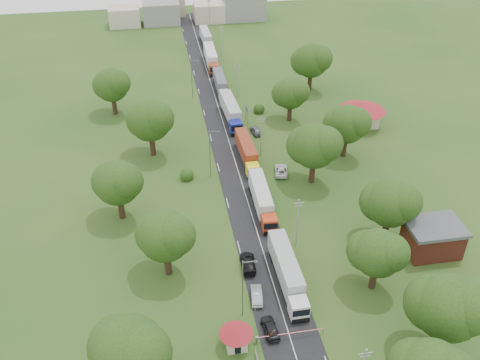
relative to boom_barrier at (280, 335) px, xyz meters
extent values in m
plane|color=#254A18|center=(1.36, 25.00, -0.89)|extent=(260.00, 260.00, 0.00)
cube|color=black|center=(1.36, 45.00, -0.89)|extent=(8.00, 200.00, 0.04)
cylinder|color=slate|center=(-3.14, 0.00, -0.34)|extent=(0.20, 0.20, 1.10)
cube|color=slate|center=(-3.14, 0.00, 0.16)|extent=(0.35, 0.35, 0.25)
cylinder|color=red|center=(1.36, 0.00, 0.11)|extent=(9.00, 0.12, 0.12)
cylinder|color=slate|center=(5.86, 0.00, -0.39)|extent=(0.10, 0.10, 1.00)
cube|color=beige|center=(-5.84, 0.00, 0.31)|extent=(2.60, 2.60, 2.40)
cone|color=maroon|center=(-5.84, 0.00, 2.01)|extent=(4.40, 4.40, 1.10)
cube|color=black|center=(-4.53, 0.00, 0.51)|extent=(0.02, 1.20, 0.90)
cube|color=black|center=(-5.84, -1.31, 0.11)|extent=(0.80, 0.02, 1.90)
cylinder|color=slate|center=(6.56, 58.80, 1.11)|extent=(0.12, 0.12, 4.00)
cylinder|color=slate|center=(6.56, 61.20, 1.11)|extent=(0.12, 0.12, 4.00)
cube|color=navy|center=(6.56, 60.00, 2.71)|extent=(0.06, 3.00, 1.00)
cube|color=silver|center=(6.56, 60.00, 2.71)|extent=(0.07, 3.10, 0.06)
cube|color=gray|center=(6.86, -10.00, 7.41)|extent=(1.60, 0.10, 0.10)
cube|color=gray|center=(6.86, -10.00, 6.91)|extent=(1.20, 0.10, 0.10)
cylinder|color=gray|center=(6.86, 18.00, 3.61)|extent=(0.24, 0.24, 9.00)
cube|color=gray|center=(6.86, 18.00, 7.41)|extent=(1.60, 0.10, 0.10)
cube|color=gray|center=(6.86, 18.00, 6.91)|extent=(1.20, 0.10, 0.10)
cylinder|color=gray|center=(6.86, 46.00, 3.61)|extent=(0.24, 0.24, 9.00)
cube|color=gray|center=(6.86, 46.00, 7.41)|extent=(1.60, 0.10, 0.10)
cube|color=gray|center=(6.86, 46.00, 6.91)|extent=(1.20, 0.10, 0.10)
cylinder|color=gray|center=(6.86, 74.00, 3.61)|extent=(0.24, 0.24, 9.00)
cube|color=gray|center=(6.86, 74.00, 7.41)|extent=(1.60, 0.10, 0.10)
cube|color=gray|center=(6.86, 74.00, 6.91)|extent=(1.20, 0.10, 0.10)
cylinder|color=gray|center=(6.86, 102.00, 3.61)|extent=(0.24, 0.24, 9.00)
cube|color=gray|center=(6.86, 102.00, 7.41)|extent=(1.60, 0.10, 0.10)
cube|color=gray|center=(6.86, 102.00, 6.91)|extent=(1.20, 0.10, 0.10)
cylinder|color=gray|center=(6.86, 130.00, 3.61)|extent=(0.24, 0.24, 9.00)
cube|color=gray|center=(6.86, 130.00, 7.41)|extent=(1.60, 0.10, 0.10)
cube|color=gray|center=(6.86, 130.00, 6.91)|extent=(1.20, 0.10, 0.10)
cylinder|color=slate|center=(-4.14, 5.00, 4.11)|extent=(0.16, 0.16, 10.00)
cube|color=slate|center=(-3.24, 5.00, 8.81)|extent=(1.80, 0.10, 0.10)
cube|color=slate|center=(-2.44, 5.00, 8.66)|extent=(0.50, 0.22, 0.15)
cylinder|color=slate|center=(-4.14, 40.00, 4.11)|extent=(0.16, 0.16, 10.00)
cube|color=slate|center=(-3.24, 40.00, 8.81)|extent=(1.80, 0.10, 0.10)
cube|color=slate|center=(-2.44, 40.00, 8.66)|extent=(0.50, 0.22, 0.15)
cylinder|color=slate|center=(-4.14, 75.00, 4.11)|extent=(0.16, 0.16, 10.00)
cube|color=slate|center=(-3.24, 75.00, 8.81)|extent=(1.80, 0.10, 0.10)
cube|color=slate|center=(-2.44, 75.00, 8.66)|extent=(0.50, 0.22, 0.15)
cylinder|color=#382616|center=(19.36, -5.00, 1.38)|extent=(1.12, 1.12, 4.55)
sphere|color=#1C3D10|center=(19.36, -5.00, 6.96)|extent=(8.40, 8.40, 8.40)
sphere|color=#1C3D10|center=(20.86, -6.20, 7.86)|extent=(6.60, 6.60, 6.60)
sphere|color=#1C3D10|center=(18.16, -3.50, 6.36)|extent=(7.20, 7.20, 7.20)
cylinder|color=#382616|center=(15.36, 7.00, 1.03)|extent=(1.04, 1.04, 3.85)
sphere|color=#1C3D10|center=(15.36, 7.00, 5.71)|extent=(7.00, 7.00, 7.00)
sphere|color=#1C3D10|center=(16.61, 6.00, 6.46)|extent=(5.50, 5.50, 5.50)
sphere|color=#1C3D10|center=(14.36, 8.25, 5.21)|extent=(6.00, 6.00, 6.00)
cylinder|color=#382616|center=(21.36, 17.00, 1.21)|extent=(1.08, 1.08, 4.20)
sphere|color=#1C3D10|center=(21.36, 17.00, 6.33)|extent=(7.70, 7.70, 7.70)
sphere|color=#1C3D10|center=(22.73, 15.90, 7.16)|extent=(6.05, 6.05, 6.05)
sphere|color=#1C3D10|center=(20.26, 18.38, 5.78)|extent=(6.60, 6.60, 6.60)
cylinder|color=#382616|center=(14.36, 35.00, 1.38)|extent=(1.12, 1.12, 4.55)
sphere|color=#1C3D10|center=(14.36, 35.00, 6.96)|extent=(8.40, 8.40, 8.40)
sphere|color=#1C3D10|center=(15.86, 33.80, 7.86)|extent=(6.60, 6.60, 6.60)
sphere|color=#1C3D10|center=(13.16, 36.50, 6.36)|extent=(7.20, 7.20, 7.20)
cylinder|color=#382616|center=(23.36, 43.00, 1.21)|extent=(1.08, 1.08, 4.20)
sphere|color=#1C3D10|center=(23.36, 43.00, 6.33)|extent=(7.70, 7.70, 7.70)
sphere|color=#1C3D10|center=(24.73, 41.90, 7.16)|extent=(6.05, 6.05, 6.05)
sphere|color=#1C3D10|center=(22.26, 44.38, 5.78)|extent=(6.60, 6.60, 6.60)
cylinder|color=#382616|center=(16.36, 60.00, 1.03)|extent=(1.04, 1.04, 3.85)
sphere|color=#1C3D10|center=(16.36, 60.00, 5.71)|extent=(7.00, 7.00, 7.00)
sphere|color=#1C3D10|center=(17.61, 59.00, 6.46)|extent=(5.50, 5.50, 5.50)
sphere|color=#1C3D10|center=(15.36, 61.25, 5.21)|extent=(6.00, 6.00, 6.00)
cylinder|color=#382616|center=(25.36, 75.00, 1.38)|extent=(1.12, 1.12, 4.55)
sphere|color=#1C3D10|center=(25.36, 75.00, 6.96)|extent=(8.40, 8.40, 8.40)
sphere|color=#1C3D10|center=(26.86, 73.80, 7.86)|extent=(6.60, 6.60, 6.60)
sphere|color=#1C3D10|center=(24.16, 76.50, 6.36)|extent=(7.20, 7.20, 7.20)
sphere|color=#1C3D10|center=(-18.64, -5.00, 6.96)|extent=(8.40, 8.40, 8.40)
sphere|color=#1C3D10|center=(-17.14, -6.20, 7.86)|extent=(6.60, 6.60, 6.60)
sphere|color=#1C3D10|center=(-19.84, -3.50, 6.36)|extent=(7.20, 7.20, 7.20)
cylinder|color=#382616|center=(-13.64, 15.00, 1.21)|extent=(1.08, 1.08, 4.20)
sphere|color=#1C3D10|center=(-13.64, 15.00, 6.33)|extent=(7.70, 7.70, 7.70)
sphere|color=#1C3D10|center=(-12.27, 13.90, 7.16)|extent=(6.05, 6.05, 6.05)
sphere|color=#1C3D10|center=(-14.74, 16.38, 5.78)|extent=(6.60, 6.60, 6.60)
cylinder|color=#382616|center=(-20.64, 30.00, 1.21)|extent=(1.08, 1.08, 4.20)
sphere|color=#1C3D10|center=(-20.64, 30.00, 6.33)|extent=(7.70, 7.70, 7.70)
sphere|color=#1C3D10|center=(-19.27, 28.90, 7.16)|extent=(6.05, 6.05, 6.05)
sphere|color=#1C3D10|center=(-21.74, 31.38, 5.78)|extent=(6.60, 6.60, 6.60)
cylinder|color=#382616|center=(-14.64, 50.00, 1.38)|extent=(1.12, 1.12, 4.55)
sphere|color=#1C3D10|center=(-14.64, 50.00, 6.96)|extent=(8.40, 8.40, 8.40)
sphere|color=#1C3D10|center=(-13.14, 48.80, 7.86)|extent=(6.60, 6.60, 6.60)
sphere|color=#1C3D10|center=(-15.84, 51.50, 6.36)|extent=(7.20, 7.20, 7.20)
cylinder|color=#382616|center=(-22.64, 70.00, 1.21)|extent=(1.08, 1.08, 4.20)
sphere|color=#1C3D10|center=(-22.64, 70.00, 6.33)|extent=(7.70, 7.70, 7.70)
sphere|color=#1C3D10|center=(-21.27, 68.90, 7.16)|extent=(6.05, 6.05, 6.05)
sphere|color=#1C3D10|center=(-23.74, 71.38, 5.78)|extent=(6.60, 6.60, 6.60)
cube|color=maroon|center=(27.36, 13.00, 1.41)|extent=(8.00, 6.00, 4.60)
cube|color=#47494F|center=(27.36, 13.00, 4.01)|extent=(8.60, 6.60, 0.60)
cube|color=beige|center=(31.36, 55.00, 1.11)|extent=(7.00, 5.00, 4.00)
cone|color=maroon|center=(31.36, 55.00, 4.01)|extent=(10.08, 10.08, 1.80)
cube|color=gray|center=(-8.64, 135.00, 2.61)|extent=(12.00, 8.00, 7.00)
cube|color=beige|center=(7.36, 135.00, 2.11)|extent=(10.00, 8.00, 6.00)
cube|color=gray|center=(19.36, 135.00, 3.11)|extent=(14.00, 8.00, 8.00)
cube|color=beige|center=(-20.64, 135.00, 2.11)|extent=(10.00, 8.00, 6.00)
cube|color=beige|center=(-2.64, 143.00, 3.11)|extent=(5.00, 5.00, 8.00)
cube|color=silver|center=(3.34, 3.46, 0.73)|extent=(2.53, 2.53, 2.62)
cube|color=black|center=(3.34, 2.19, 1.10)|extent=(2.41, 0.04, 1.15)
cube|color=slate|center=(3.34, 2.26, -0.32)|extent=(2.30, 0.27, 0.37)
cube|color=slate|center=(3.34, 10.79, -0.11)|extent=(2.49, 12.05, 0.31)
cube|color=#A7A8AC|center=(3.34, 11.10, 1.78)|extent=(2.70, 12.37, 3.14)
cylinder|color=black|center=(3.34, 2.52, -0.37)|extent=(2.46, 1.05, 1.05)
cylinder|color=black|center=(3.34, 4.40, -0.37)|extent=(2.46, 1.05, 1.05)
cylinder|color=black|center=(3.34, 14.45, -0.37)|extent=(2.46, 1.05, 1.05)
cylinder|color=black|center=(3.34, 16.02, -0.37)|extent=(2.46, 1.05, 1.05)
cube|color=red|center=(3.38, 22.19, 0.65)|extent=(2.45, 2.45, 2.48)
cube|color=black|center=(3.38, 20.99, 1.00)|extent=(2.29, 0.08, 1.09)
cube|color=slate|center=(3.38, 21.05, -0.34)|extent=(2.19, 0.31, 0.35)
cube|color=slate|center=(3.38, 29.15, -0.15)|extent=(2.59, 11.48, 0.30)
cube|color=silver|center=(3.38, 29.45, 1.64)|extent=(2.79, 11.79, 2.98)
cylinder|color=black|center=(3.38, 21.30, -0.39)|extent=(2.33, 0.99, 0.99)
cylinder|color=black|center=(3.38, 23.09, -0.39)|extent=(2.33, 0.99, 0.99)
cylinder|color=black|center=(3.38, 32.63, -0.39)|extent=(2.33, 0.99, 0.99)
cylinder|color=black|center=(3.38, 34.12, -0.39)|extent=(2.33, 0.99, 0.99)
cube|color=yellow|center=(3.75, 38.64, 0.60)|extent=(2.38, 2.38, 2.41)
cube|color=black|center=(3.75, 37.47, 0.94)|extent=(2.22, 0.08, 1.06)
cube|color=slate|center=(3.75, 37.53, -0.36)|extent=(2.13, 0.31, 0.34)
cube|color=slate|center=(3.75, 45.39, -0.17)|extent=(2.53, 11.16, 0.29)
cube|color=maroon|center=(3.75, 45.68, 1.57)|extent=(2.73, 11.45, 2.90)
cylinder|color=black|center=(3.75, 37.77, -0.41)|extent=(2.27, 0.97, 0.97)
cylinder|color=black|center=(3.75, 39.50, -0.41)|extent=(2.27, 0.97, 0.97)
cylinder|color=black|center=(3.75, 48.77, -0.41)|extent=(2.27, 0.97, 0.97)
cylinder|color=black|center=(3.75, 50.22, -0.41)|extent=(2.27, 0.97, 0.97)
cube|color=navy|center=(3.34, 55.75, 0.74)|extent=(2.63, 2.63, 2.63)
cube|color=black|center=(3.34, 54.48, 1.11)|extent=(2.42, 0.13, 1.16)
cube|color=slate|center=(3.34, 54.55, -0.31)|extent=(2.32, 0.35, 0.37)
cube|color=slate|center=(3.34, 63.11, -0.10)|extent=(2.95, 12.18, 0.32)
cube|color=#AAA9AE|center=(3.34, 63.43, 1.79)|extent=(3.17, 12.51, 3.15)
cylinder|color=black|center=(3.34, 54.81, -0.37)|extent=(2.47, 1.05, 1.05)
cylinder|color=black|center=(3.34, 56.70, -0.37)|extent=(2.47, 1.05, 1.05)
cylinder|color=black|center=(3.34, 66.79, -0.37)|extent=(2.47, 1.05, 1.05)
cylinder|color=black|center=(3.34, 68.37, -0.37)|extent=(2.47, 1.05, 1.05)
cube|color=silver|center=(3.22, 72.73, 0.56)|extent=(2.26, 2.26, 2.33)
cube|color=black|center=(3.22, 71.60, 0.88)|extent=(2.15, 0.04, 1.03)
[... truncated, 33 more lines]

